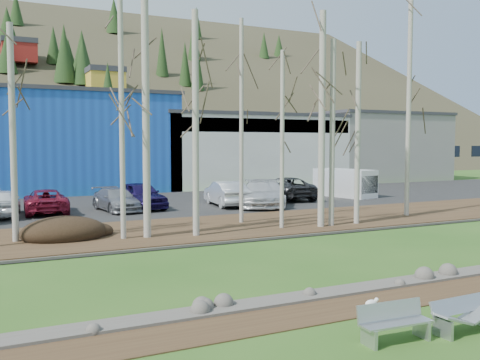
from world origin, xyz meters
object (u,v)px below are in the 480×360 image
car_2 (46,201)px  car_8 (258,194)px  car_7 (267,193)px  van_white (347,183)px  car_6 (286,188)px  bench_intact (394,322)px  car_3 (117,200)px  car_5 (226,193)px  car_0 (1,203)px  bench_damaged (463,315)px  seagull (372,303)px  car_4 (141,195)px

car_2 → car_8: size_ratio=0.91×
car_7 → van_white: (7.99, 2.45, 0.22)m
car_6 → van_white: 4.97m
bench_intact → car_2: car_2 is taller
car_3 → car_5: bearing=-11.6°
car_0 → car_6: bearing=-170.3°
van_white → car_2: bearing=167.5°
bench_damaged → seagull: bench_damaged is taller
car_0 → car_6: (18.20, 0.88, 0.02)m
seagull → car_0: car_0 is taller
bench_intact → bench_damaged: size_ratio=0.99×
bench_intact → car_3: bearing=94.8°
car_0 → van_white: (23.15, 0.50, 0.25)m
car_0 → car_5: size_ratio=0.94×
car_7 → van_white: van_white is taller
seagull → car_8: car_8 is taller
car_8 → van_white: bearing=43.9°
car_0 → van_white: size_ratio=0.91×
bench_damaged → car_7: (6.81, 21.07, 0.55)m
bench_intact → seagull: bearing=66.0°
bench_damaged → van_white: 27.80m
bench_intact → car_2: size_ratio=0.33×
car_5 → car_8: bearing=150.9°
car_0 → car_8: car_8 is taller
van_white → car_4: bearing=168.6°
car_3 → car_8: size_ratio=0.84×
car_7 → seagull: bearing=-83.7°
car_4 → car_6: car_4 is taller
bench_intact → car_8: 22.31m
car_0 → car_3: 6.14m
seagull → car_6: size_ratio=0.07×
car_3 → car_0: bearing=171.0°
car_4 → car_8: car_4 is taller
seagull → car_6: 24.26m
seagull → car_4: (0.08, 21.12, 0.78)m
car_5 → car_8: size_ratio=0.88×
bench_intact → car_0: size_ratio=0.36×
car_4 → car_5: size_ratio=1.00×
seagull → car_5: 20.88m
bench_intact → car_0: (-6.61, 22.79, 0.50)m
bench_intact → car_2: 23.67m
car_4 → car_7: bearing=-23.5°
bench_damaged → car_3: size_ratio=0.36×
car_4 → car_8: (6.87, -2.14, -0.02)m
car_8 → seagull: bearing=-82.1°
car_4 → van_white: 15.49m
car_3 → car_6: 12.11m
seagull → car_5: car_5 is taller
bench_damaged → car_4: size_ratio=0.35×
car_5 → car_0: bearing=3.3°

